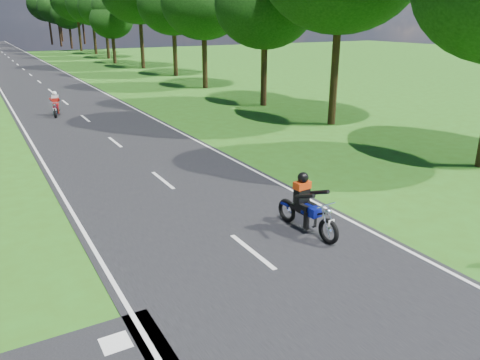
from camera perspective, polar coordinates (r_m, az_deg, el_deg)
ground at (r=10.01m, az=7.59°, el=-13.38°), size 160.00×160.00×0.00m
main_road at (r=57.10m, az=-24.89°, el=12.15°), size 7.00×140.00×0.02m
road_markings at (r=55.23m, az=-24.83°, el=11.99°), size 7.40×140.00×0.01m
rider_near_blue at (r=12.18m, az=8.23°, el=-2.87°), size 0.80×1.97×1.60m
rider_far_red at (r=28.90m, az=-21.58°, el=8.65°), size 0.94×1.74×1.38m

